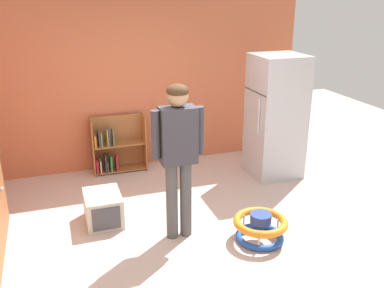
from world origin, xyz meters
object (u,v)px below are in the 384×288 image
(refrigerator, at_px, (276,117))
(baby_walker, at_px, (260,227))
(standing_person, at_px, (178,148))
(bookshelf, at_px, (115,148))
(pet_carrier, at_px, (103,208))

(refrigerator, bearing_deg, baby_walker, -122.73)
(standing_person, relative_size, baby_walker, 2.88)
(bookshelf, xyz_separation_m, standing_person, (0.38, -2.08, 0.69))
(baby_walker, bearing_deg, refrigerator, 57.27)
(standing_person, bearing_deg, refrigerator, 33.52)
(refrigerator, bearing_deg, pet_carrier, -166.19)
(refrigerator, height_order, baby_walker, refrigerator)
(baby_walker, distance_m, pet_carrier, 1.85)
(baby_walker, height_order, pet_carrier, pet_carrier)
(standing_person, bearing_deg, baby_walker, -24.20)
(refrigerator, height_order, pet_carrier, refrigerator)
(bookshelf, height_order, baby_walker, bookshelf)
(bookshelf, height_order, pet_carrier, bookshelf)
(baby_walker, xyz_separation_m, pet_carrier, (-1.59, 0.95, 0.02))
(bookshelf, bearing_deg, refrigerator, -20.92)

